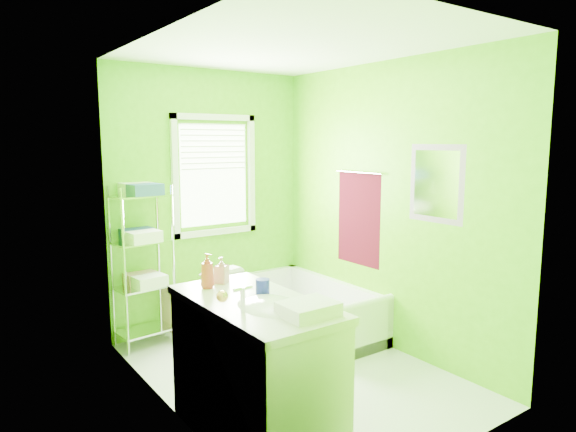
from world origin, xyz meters
TOP-DOWN VIEW (x-y plane):
  - ground at (0.00, 0.00)m, footprint 2.90×2.90m
  - room_envelope at (0.00, 0.00)m, footprint 2.14×2.94m
  - window at (0.05, 1.42)m, footprint 0.92×0.05m
  - door at (-1.04, -1.00)m, footprint 0.09×0.80m
  - right_wall_decor at (1.04, -0.02)m, footprint 0.04×1.48m
  - bathtub at (0.68, 0.64)m, footprint 0.73×1.57m
  - toilet at (-0.22, 1.14)m, footprint 0.52×0.77m
  - vanity at (-0.75, -0.63)m, footprint 0.63×1.23m
  - wire_shelf_unit at (-0.76, 1.29)m, footprint 0.54×0.44m

SIDE VIEW (x-z plane):
  - ground at x=0.00m, z-range 0.00..0.00m
  - bathtub at x=0.68m, z-range -0.09..0.42m
  - toilet at x=-0.22m, z-range 0.00..0.73m
  - vanity at x=-0.75m, z-range -0.09..1.07m
  - wire_shelf_unit at x=-0.76m, z-range 0.16..1.68m
  - door at x=-1.04m, z-range 0.00..2.00m
  - right_wall_decor at x=1.04m, z-range 0.74..1.91m
  - room_envelope at x=0.00m, z-range 0.24..2.86m
  - window at x=0.05m, z-range 1.00..2.22m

